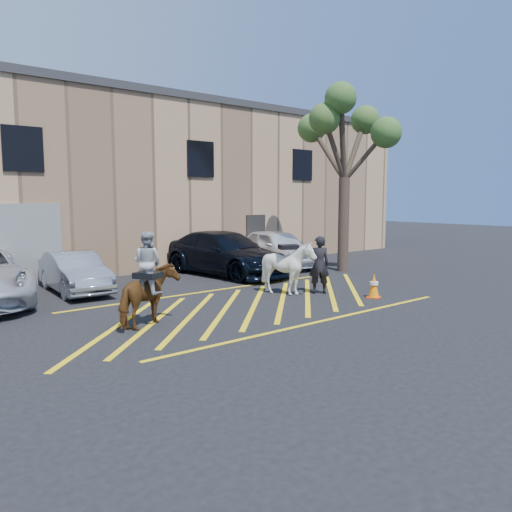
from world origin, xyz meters
TOP-DOWN VIEW (x-y plane):
  - ground at (0.00, 0.00)m, footprint 90.00×90.00m
  - car_silver_sedan at (-3.24, 4.74)m, footprint 1.58×3.95m
  - car_blue_suv at (2.60, 4.71)m, footprint 2.95×5.99m
  - car_white_suv at (5.73, 5.19)m, footprint 2.40×4.94m
  - handler at (2.62, -0.27)m, footprint 0.79×0.73m
  - warehouse at (-0.01, 11.99)m, footprint 32.42×10.20m
  - hatching_zone at (-0.00, -0.30)m, footprint 12.60×5.12m
  - mounted_bay at (-3.40, -0.55)m, footprint 1.85×1.47m
  - saddled_white at (1.75, 0.20)m, footprint 1.86×1.94m
  - traffic_cone at (3.40, -1.80)m, footprint 0.50×0.50m
  - tree at (6.91, 2.46)m, footprint 3.99×4.37m

SIDE VIEW (x-z plane):
  - ground at x=0.00m, z-range 0.00..0.00m
  - hatching_zone at x=0.00m, z-range 0.00..0.01m
  - traffic_cone at x=3.40m, z-range 0.00..0.73m
  - car_silver_sedan at x=-3.24m, z-range 0.00..1.28m
  - car_white_suv at x=5.73m, z-range 0.00..1.63m
  - car_blue_suv at x=2.60m, z-range 0.00..1.67m
  - saddled_white at x=1.75m, z-range 0.01..1.67m
  - mounted_bay at x=-3.40m, z-range -0.21..2.02m
  - handler at x=2.62m, z-range 0.00..1.81m
  - warehouse at x=-0.01m, z-range 0.00..7.30m
  - tree at x=6.91m, z-range 2.04..9.35m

